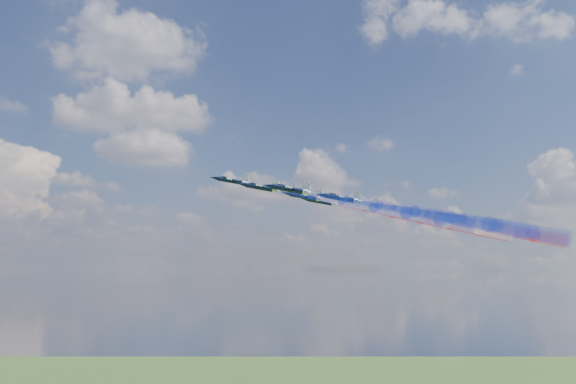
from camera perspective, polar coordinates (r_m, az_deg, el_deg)
name	(u,v)px	position (r m, az deg, el deg)	size (l,w,h in m)	color
jet_lead	(231,181)	(186.62, -5.10, 1.00)	(10.11, 12.63, 3.37)	black
trail_lead	(334,199)	(178.46, 4.15, -0.63)	(4.21, 50.74, 4.21)	white
jet_inner_left	(260,187)	(172.25, -2.49, 0.41)	(10.11, 12.63, 3.37)	black
trail_inner_left	(374,208)	(165.72, 7.62, -1.38)	(4.21, 50.74, 4.21)	#1730CB
jet_inner_right	(279,190)	(191.24, -0.84, 0.22)	(10.11, 12.63, 3.37)	black
trail_inner_right	(381,208)	(185.33, 8.28, -1.39)	(4.21, 50.74, 4.21)	red
jet_outer_left	(289,189)	(157.71, 0.09, 0.25)	(10.11, 12.63, 3.37)	black
trail_outer_left	(415,211)	(152.83, 11.22, -1.70)	(4.21, 50.74, 4.21)	#1730CB
jet_center_third	(304,196)	(179.80, 1.45, -0.40)	(10.11, 12.63, 3.37)	black
trail_center_third	(414,216)	(175.32, 11.19, -2.12)	(4.21, 50.74, 4.21)	white
jet_outer_right	(320,201)	(197.99, 2.89, -0.85)	(10.11, 12.63, 3.37)	black
trail_outer_right	(421,219)	(194.07, 11.74, -2.41)	(4.21, 50.74, 4.21)	red
jet_rear_left	(340,198)	(167.00, 4.68, -0.55)	(10.11, 12.63, 3.37)	black
trail_rear_left	(462,219)	(164.46, 15.20, -2.38)	(4.21, 50.74, 4.21)	#1730CB
jet_rear_right	(360,205)	(186.37, 6.46, -1.11)	(10.11, 12.63, 3.37)	black
trail_rear_right	(470,224)	(184.52, 15.88, -2.75)	(4.21, 50.74, 4.21)	red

